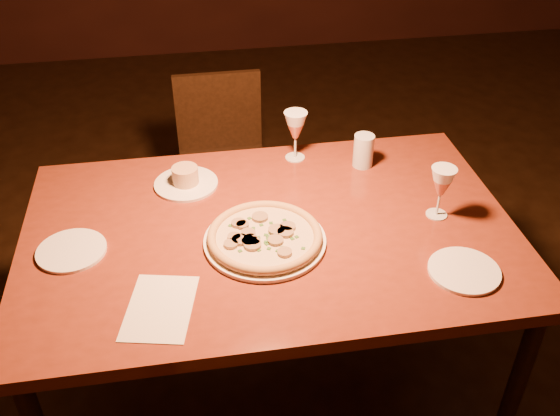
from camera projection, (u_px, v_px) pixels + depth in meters
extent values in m
plane|color=#331F11|center=(320.00, 385.00, 2.43)|extent=(7.00, 7.00, 0.00)
cube|color=maroon|center=(270.00, 233.00, 1.93)|extent=(1.51, 0.98, 0.04)
cylinder|color=black|center=(79.00, 267.00, 2.41)|extent=(0.05, 0.05, 0.76)
cylinder|color=black|center=(512.00, 397.00, 1.92)|extent=(0.05, 0.05, 0.76)
cylinder|color=black|center=(419.00, 232.00, 2.59)|extent=(0.05, 0.05, 0.76)
cube|color=black|center=(225.00, 170.00, 2.89)|extent=(0.40, 0.40, 0.04)
cube|color=black|center=(218.00, 111.00, 2.92)|extent=(0.40, 0.03, 0.38)
cylinder|color=black|center=(196.00, 233.00, 2.87)|extent=(0.03, 0.03, 0.41)
cylinder|color=black|center=(192.00, 194.00, 3.13)|extent=(0.03, 0.03, 0.41)
cylinder|color=black|center=(265.00, 226.00, 2.92)|extent=(0.03, 0.03, 0.41)
cylinder|color=black|center=(255.00, 188.00, 3.18)|extent=(0.03, 0.03, 0.41)
cylinder|color=white|center=(265.00, 241.00, 1.85)|extent=(0.36, 0.36, 0.01)
cylinder|color=#CCB58C|center=(265.00, 237.00, 1.84)|extent=(0.33, 0.33, 0.01)
torus|color=tan|center=(265.00, 236.00, 1.84)|extent=(0.34, 0.34, 0.03)
cylinder|color=white|center=(186.00, 184.00, 2.11)|extent=(0.21, 0.21, 0.01)
cylinder|color=tan|center=(185.00, 175.00, 2.09)|extent=(0.09, 0.09, 0.06)
cylinder|color=silver|center=(363.00, 151.00, 2.18)|extent=(0.07, 0.07, 0.12)
cylinder|color=white|center=(71.00, 251.00, 1.82)|extent=(0.20, 0.20, 0.01)
cylinder|color=white|center=(464.00, 271.00, 1.75)|extent=(0.20, 0.20, 0.01)
cube|color=silver|center=(160.00, 308.00, 1.63)|extent=(0.22, 0.28, 0.00)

